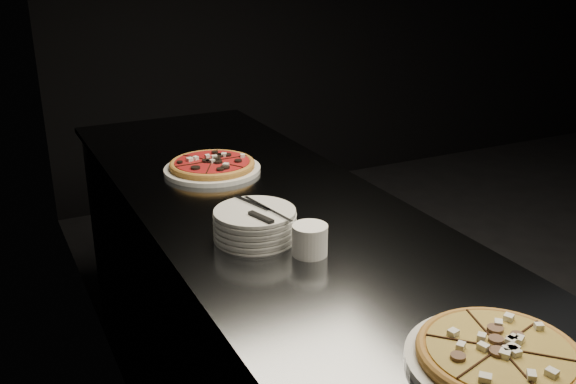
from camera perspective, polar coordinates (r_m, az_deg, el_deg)
name	(u,v)px	position (r m, az deg, el deg)	size (l,w,h in m)	color
wall_left	(137,51)	(1.59, -13.27, 12.08)	(0.02, 5.00, 2.80)	black
counter	(279,347)	(2.06, -0.77, -13.62)	(0.74, 2.44, 0.92)	#55585C
pizza_mushroom	(499,356)	(1.25, 18.24, -13.71)	(0.37, 0.37, 0.04)	silver
pizza_tomato	(212,166)	(2.18, -6.75, 2.32)	(0.33, 0.33, 0.04)	silver
plate_stack	(255,224)	(1.66, -2.96, -2.89)	(0.21, 0.21, 0.08)	silver
cutlery	(260,211)	(1.64, -2.48, -1.68)	(0.07, 0.23, 0.01)	silver
ramekin	(310,239)	(1.58, 1.95, -4.20)	(0.09, 0.09, 0.08)	silver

